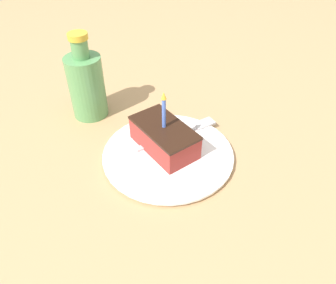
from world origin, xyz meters
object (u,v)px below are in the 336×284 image
object	(u,v)px
cake_slice	(164,137)
plate	(168,154)
fork	(182,132)
bottle	(86,84)

from	to	relation	value
cake_slice	plate	bearing A→B (deg)	-99.04
plate	cake_slice	bearing A→B (deg)	80.96
plate	cake_slice	world-z (taller)	cake_slice
fork	plate	bearing A→B (deg)	-152.69
cake_slice	fork	size ratio (longest dim) A/B	0.74
fork	cake_slice	bearing A→B (deg)	-165.41
plate	fork	distance (m)	0.07
cake_slice	bottle	size ratio (longest dim) A/B	0.72
cake_slice	fork	distance (m)	0.06
fork	bottle	size ratio (longest dim) A/B	0.98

